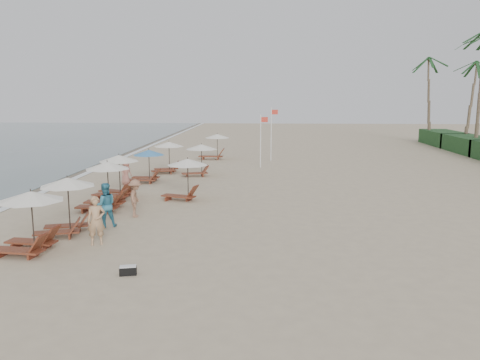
# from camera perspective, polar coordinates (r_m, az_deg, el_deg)

# --- Properties ---
(ground) EXTENTS (160.00, 160.00, 0.00)m
(ground) POSITION_cam_1_polar(r_m,az_deg,el_deg) (20.41, -2.26, -5.99)
(ground) COLOR tan
(ground) RESTS_ON ground
(wet_sand_band) EXTENTS (3.20, 140.00, 0.01)m
(wet_sand_band) POSITION_cam_1_polar(r_m,az_deg,el_deg) (33.33, -22.45, -0.51)
(wet_sand_band) COLOR #6B5E4C
(wet_sand_band) RESTS_ON ground
(foam_line) EXTENTS (0.50, 140.00, 0.02)m
(foam_line) POSITION_cam_1_polar(r_m,az_deg,el_deg) (32.78, -20.40, -0.53)
(foam_line) COLOR white
(foam_line) RESTS_ON ground
(lounger_station_0) EXTENTS (2.55, 2.29, 2.26)m
(lounger_station_0) POSITION_cam_1_polar(r_m,az_deg,el_deg) (18.92, -23.69, -4.39)
(lounger_station_0) COLOR brown
(lounger_station_0) RESTS_ON ground
(lounger_station_1) EXTENTS (2.44, 2.19, 2.35)m
(lounger_station_1) POSITION_cam_1_polar(r_m,az_deg,el_deg) (20.82, -19.90, -2.70)
(lounger_station_1) COLOR brown
(lounger_station_1) RESTS_ON ground
(lounger_station_2) EXTENTS (2.58, 2.16, 2.40)m
(lounger_station_2) POSITION_cam_1_polar(r_m,az_deg,el_deg) (24.78, -15.74, -0.87)
(lounger_station_2) COLOR brown
(lounger_station_2) RESTS_ON ground
(lounger_station_3) EXTENTS (2.62, 2.48, 2.39)m
(lounger_station_3) POSITION_cam_1_polar(r_m,az_deg,el_deg) (27.49, -14.42, 0.25)
(lounger_station_3) COLOR brown
(lounger_station_3) RESTS_ON ground
(lounger_station_4) EXTENTS (2.36, 2.06, 2.13)m
(lounger_station_4) POSITION_cam_1_polar(r_m,az_deg,el_deg) (32.16, -10.95, 1.64)
(lounger_station_4) COLOR brown
(lounger_station_4) RESTS_ON ground
(lounger_station_5) EXTENTS (2.44, 2.19, 2.28)m
(lounger_station_5) POSITION_cam_1_polar(r_m,az_deg,el_deg) (35.80, -8.59, 2.76)
(lounger_station_5) COLOR brown
(lounger_station_5) RESTS_ON ground
(inland_station_0) EXTENTS (2.63, 2.24, 2.22)m
(inland_station_0) POSITION_cam_1_polar(r_m,az_deg,el_deg) (26.31, -6.56, 0.75)
(inland_station_0) COLOR brown
(inland_station_0) RESTS_ON ground
(inland_station_1) EXTENTS (2.58, 2.24, 2.22)m
(inland_station_1) POSITION_cam_1_polar(r_m,az_deg,el_deg) (34.08, -4.83, 2.91)
(inland_station_1) COLOR brown
(inland_station_1) RESTS_ON ground
(inland_station_2) EXTENTS (2.83, 2.24, 2.22)m
(inland_station_2) POSITION_cam_1_polar(r_m,az_deg,el_deg) (43.14, -3.05, 4.15)
(inland_station_2) COLOR brown
(inland_station_2) RESTS_ON ground
(beachgoer_near) EXTENTS (0.79, 0.66, 1.86)m
(beachgoer_near) POSITION_cam_1_polar(r_m,az_deg,el_deg) (19.14, -16.51, -4.58)
(beachgoer_near) COLOR tan
(beachgoer_near) RESTS_ON ground
(beachgoer_mid_a) EXTENTS (1.14, 1.03, 1.92)m
(beachgoer_mid_a) POSITION_cam_1_polar(r_m,az_deg,el_deg) (21.59, -15.53, -2.84)
(beachgoer_mid_a) COLOR teal
(beachgoer_mid_a) RESTS_ON ground
(beachgoer_mid_b) EXTENTS (0.81, 1.22, 1.76)m
(beachgoer_mid_b) POSITION_cam_1_polar(r_m,az_deg,el_deg) (23.06, -12.15, -2.10)
(beachgoer_mid_b) COLOR #8D6048
(beachgoer_mid_b) RESTS_ON ground
(beachgoer_far_b) EXTENTS (0.84, 0.93, 1.59)m
(beachgoer_far_b) POSITION_cam_1_polar(r_m,az_deg,el_deg) (31.61, -13.23, 0.91)
(beachgoer_far_b) COLOR #B77363
(beachgoer_far_b) RESTS_ON ground
(duffel_bag) EXTENTS (0.58, 0.38, 0.30)m
(duffel_bag) POSITION_cam_1_polar(r_m,az_deg,el_deg) (15.95, -12.99, -10.27)
(duffel_bag) COLOR black
(duffel_bag) RESTS_ON ground
(flag_pole_near) EXTENTS (0.59, 0.08, 4.14)m
(flag_pole_near) POSITION_cam_1_polar(r_m,az_deg,el_deg) (38.07, 2.49, 4.93)
(flag_pole_near) COLOR silver
(flag_pole_near) RESTS_ON ground
(flag_pole_far) EXTENTS (0.60, 0.08, 4.60)m
(flag_pole_far) POSITION_cam_1_polar(r_m,az_deg,el_deg) (41.84, 3.72, 5.69)
(flag_pole_far) COLOR silver
(flag_pole_far) RESTS_ON ground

